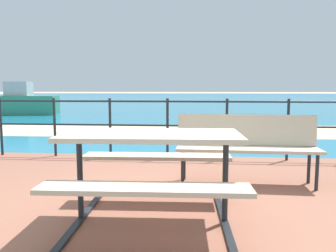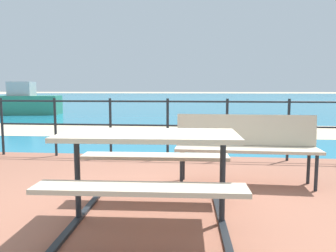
{
  "view_description": "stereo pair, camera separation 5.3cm",
  "coord_description": "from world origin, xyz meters",
  "views": [
    {
      "loc": [
        0.51,
        -3.1,
        1.23
      ],
      "look_at": [
        0.04,
        2.1,
        0.64
      ],
      "focal_mm": 35.32,
      "sensor_mm": 36.0,
      "label": 1
    },
    {
      "loc": [
        0.57,
        -3.09,
        1.23
      ],
      "look_at": [
        0.04,
        2.1,
        0.64
      ],
      "focal_mm": 35.32,
      "sensor_mm": 36.0,
      "label": 2
    }
  ],
  "objects": [
    {
      "name": "beach_strip",
      "position": [
        0.0,
        6.54,
        0.01
      ],
      "size": [
        54.05,
        4.1,
        0.01
      ],
      "primitive_type": "cube",
      "rotation": [
        0.0,
        0.0,
        0.02
      ],
      "color": "beige",
      "rests_on": "ground"
    },
    {
      "name": "sea_water",
      "position": [
        0.0,
        40.0,
        0.01
      ],
      "size": [
        90.0,
        90.0,
        0.01
      ],
      "primitive_type": "cube",
      "color": "teal",
      "rests_on": "ground"
    },
    {
      "name": "railing_fence",
      "position": [
        0.0,
        2.39,
        0.68
      ],
      "size": [
        5.94,
        0.04,
        1.01
      ],
      "color": "#1E2328",
      "rests_on": "patio_paving"
    },
    {
      "name": "picnic_table",
      "position": [
        0.12,
        -0.32,
        0.66
      ],
      "size": [
        1.57,
        1.43,
        0.79
      ],
      "rotation": [
        0.0,
        0.0,
        0.04
      ],
      "color": "#BCAD93",
      "rests_on": "patio_paving"
    },
    {
      "name": "park_bench",
      "position": [
        1.11,
        1.0,
        0.58
      ],
      "size": [
        1.72,
        0.45,
        0.85
      ],
      "rotation": [
        0.0,
        0.0,
        -0.02
      ],
      "color": "#BCAD93",
      "rests_on": "patio_paving"
    },
    {
      "name": "ground_plane",
      "position": [
        0.0,
        0.0,
        0.0
      ],
      "size": [
        240.0,
        240.0,
        0.0
      ],
      "primitive_type": "plane",
      "color": "beige"
    },
    {
      "name": "boat_mid",
      "position": [
        -8.33,
        11.79,
        0.55
      ],
      "size": [
        4.66,
        2.0,
        1.55
      ],
      "rotation": [
        0.0,
        0.0,
        3.31
      ],
      "color": "#338466",
      "rests_on": "sea_water"
    },
    {
      "name": "patio_paving",
      "position": [
        0.0,
        0.0,
        0.03
      ],
      "size": [
        6.4,
        5.2,
        0.06
      ],
      "primitive_type": "cube",
      "color": "#935B47",
      "rests_on": "ground"
    }
  ]
}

